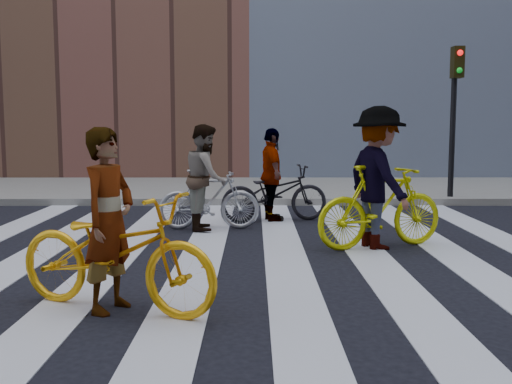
{
  "coord_description": "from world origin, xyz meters",
  "views": [
    {
      "loc": [
        0.14,
        -7.48,
        1.73
      ],
      "look_at": [
        0.17,
        0.3,
        0.83
      ],
      "focal_mm": 42.0,
      "sensor_mm": 36.0,
      "label": 1
    }
  ],
  "objects_px": {
    "bike_dark_rear": "(274,193)",
    "traffic_signal": "(455,97)",
    "bike_yellow_right": "(381,207)",
    "rider_right": "(378,178)",
    "rider_rear": "(272,175)",
    "bike_yellow_left": "(115,252)",
    "rider_left": "(109,220)",
    "bike_silver_mid": "(209,199)",
    "rider_mid": "(206,177)"
  },
  "relations": [
    {
      "from": "bike_yellow_right",
      "to": "rider_left",
      "type": "relative_size",
      "value": 1.14
    },
    {
      "from": "traffic_signal",
      "to": "rider_mid",
      "type": "xyz_separation_m",
      "value": [
        -5.05,
        -3.12,
        -1.42
      ]
    },
    {
      "from": "rider_mid",
      "to": "rider_rear",
      "type": "xyz_separation_m",
      "value": [
        1.1,
        0.83,
        -0.03
      ]
    },
    {
      "from": "bike_silver_mid",
      "to": "bike_yellow_right",
      "type": "height_order",
      "value": "bike_yellow_right"
    },
    {
      "from": "bike_dark_rear",
      "to": "bike_silver_mid",
      "type": "bearing_deg",
      "value": 116.08
    },
    {
      "from": "bike_silver_mid",
      "to": "rider_left",
      "type": "xyz_separation_m",
      "value": [
        -0.59,
        -4.27,
        0.35
      ]
    },
    {
      "from": "traffic_signal",
      "to": "rider_mid",
      "type": "relative_size",
      "value": 1.94
    },
    {
      "from": "bike_yellow_left",
      "to": "bike_dark_rear",
      "type": "xyz_separation_m",
      "value": [
        1.64,
        5.1,
        -0.05
      ]
    },
    {
      "from": "bike_yellow_right",
      "to": "rider_rear",
      "type": "distance_m",
      "value": 2.74
    },
    {
      "from": "bike_yellow_left",
      "to": "bike_silver_mid",
      "type": "height_order",
      "value": "bike_yellow_left"
    },
    {
      "from": "rider_mid",
      "to": "rider_rear",
      "type": "height_order",
      "value": "rider_mid"
    },
    {
      "from": "traffic_signal",
      "to": "bike_yellow_right",
      "type": "distance_m",
      "value": 5.51
    },
    {
      "from": "bike_dark_rear",
      "to": "rider_mid",
      "type": "bearing_deg",
      "value": 114.86
    },
    {
      "from": "bike_dark_rear",
      "to": "rider_rear",
      "type": "height_order",
      "value": "rider_rear"
    },
    {
      "from": "bike_dark_rear",
      "to": "rider_right",
      "type": "bearing_deg",
      "value": -160.88
    },
    {
      "from": "traffic_signal",
      "to": "rider_mid",
      "type": "bearing_deg",
      "value": -148.24
    },
    {
      "from": "traffic_signal",
      "to": "rider_rear",
      "type": "xyz_separation_m",
      "value": [
        -3.95,
        -2.29,
        -1.46
      ]
    },
    {
      "from": "traffic_signal",
      "to": "rider_rear",
      "type": "height_order",
      "value": "traffic_signal"
    },
    {
      "from": "bike_silver_mid",
      "to": "rider_rear",
      "type": "relative_size",
      "value": 1.0
    },
    {
      "from": "bike_yellow_left",
      "to": "bike_dark_rear",
      "type": "relative_size",
      "value": 1.11
    },
    {
      "from": "bike_silver_mid",
      "to": "bike_yellow_right",
      "type": "relative_size",
      "value": 0.85
    },
    {
      "from": "rider_rear",
      "to": "traffic_signal",
      "type": "bearing_deg",
      "value": -70.91
    },
    {
      "from": "rider_right",
      "to": "bike_yellow_left",
      "type": "bearing_deg",
      "value": 113.12
    },
    {
      "from": "bike_dark_rear",
      "to": "traffic_signal",
      "type": "bearing_deg",
      "value": -70.59
    },
    {
      "from": "bike_yellow_right",
      "to": "rider_right",
      "type": "height_order",
      "value": "rider_right"
    },
    {
      "from": "traffic_signal",
      "to": "bike_yellow_left",
      "type": "distance_m",
      "value": 9.4
    },
    {
      "from": "bike_yellow_left",
      "to": "rider_left",
      "type": "height_order",
      "value": "rider_left"
    },
    {
      "from": "bike_yellow_right",
      "to": "rider_left",
      "type": "bearing_deg",
      "value": 112.18
    },
    {
      "from": "traffic_signal",
      "to": "bike_yellow_right",
      "type": "height_order",
      "value": "traffic_signal"
    },
    {
      "from": "bike_yellow_right",
      "to": "traffic_signal",
      "type": "bearing_deg",
      "value": -48.42
    },
    {
      "from": "bike_silver_mid",
      "to": "rider_mid",
      "type": "bearing_deg",
      "value": 86.83
    },
    {
      "from": "bike_yellow_right",
      "to": "rider_right",
      "type": "xyz_separation_m",
      "value": [
        -0.05,
        0.0,
        0.4
      ]
    },
    {
      "from": "traffic_signal",
      "to": "rider_left",
      "type": "relative_size",
      "value": 1.96
    },
    {
      "from": "rider_rear",
      "to": "bike_yellow_left",
      "type": "bearing_deg",
      "value": 151.64
    },
    {
      "from": "bike_yellow_left",
      "to": "traffic_signal",
      "type": "bearing_deg",
      "value": -14.16
    },
    {
      "from": "bike_dark_rear",
      "to": "bike_yellow_right",
      "type": "bearing_deg",
      "value": -159.96
    },
    {
      "from": "bike_dark_rear",
      "to": "rider_rear",
      "type": "relative_size",
      "value": 1.15
    },
    {
      "from": "bike_dark_rear",
      "to": "rider_rear",
      "type": "xyz_separation_m",
      "value": [
        -0.05,
        0.0,
        0.32
      ]
    },
    {
      "from": "rider_left",
      "to": "rider_rear",
      "type": "relative_size",
      "value": 1.03
    },
    {
      "from": "bike_yellow_left",
      "to": "rider_right",
      "type": "relative_size",
      "value": 1.07
    },
    {
      "from": "traffic_signal",
      "to": "rider_rear",
      "type": "distance_m",
      "value": 4.79
    },
    {
      "from": "rider_mid",
      "to": "rider_rear",
      "type": "relative_size",
      "value": 1.04
    },
    {
      "from": "bike_yellow_left",
      "to": "rider_rear",
      "type": "bearing_deg",
      "value": 5.37
    },
    {
      "from": "traffic_signal",
      "to": "bike_silver_mid",
      "type": "height_order",
      "value": "traffic_signal"
    },
    {
      "from": "traffic_signal",
      "to": "rider_left",
      "type": "height_order",
      "value": "traffic_signal"
    },
    {
      "from": "traffic_signal",
      "to": "bike_yellow_left",
      "type": "xyz_separation_m",
      "value": [
        -5.54,
        -7.39,
        -1.73
      ]
    },
    {
      "from": "rider_left",
      "to": "rider_rear",
      "type": "height_order",
      "value": "rider_left"
    },
    {
      "from": "bike_yellow_right",
      "to": "rider_left",
      "type": "distance_m",
      "value": 4.17
    },
    {
      "from": "traffic_signal",
      "to": "bike_silver_mid",
      "type": "relative_size",
      "value": 2.02
    },
    {
      "from": "bike_yellow_right",
      "to": "rider_right",
      "type": "distance_m",
      "value": 0.4
    }
  ]
}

